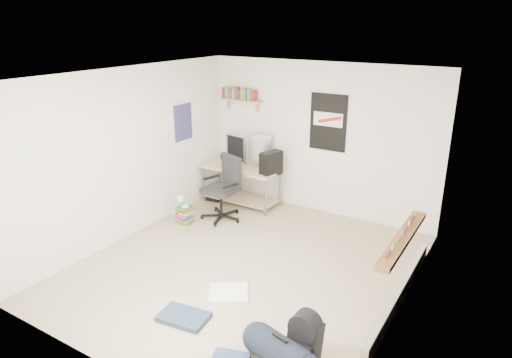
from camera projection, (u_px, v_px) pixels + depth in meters
The scene contains 25 objects.
floor at pixel (245, 266), 6.09m from camera, with size 4.00×4.50×0.01m, color gray.
ceiling at pixel (244, 75), 5.25m from camera, with size 4.00×4.50×0.01m, color white.
back_wall at pixel (319, 139), 7.48m from camera, with size 4.00×0.01×2.50m, color silver.
left_wall at pixel (130, 154), 6.66m from camera, with size 0.01×4.50×2.50m, color silver.
right_wall at pixel (408, 212), 4.68m from camera, with size 0.01×4.50×2.50m, color silver.
desk at pixel (241, 184), 8.02m from camera, with size 1.42×0.62×0.65m, color tan.
monitor_left at pixel (236, 157), 7.78m from camera, with size 0.43×0.11×0.48m, color #B4B3B8.
monitor_right at pixel (260, 156), 7.89m from camera, with size 0.40×0.10×0.44m, color #9E9EA2.
pc_tower at pixel (271, 164), 7.56m from camera, with size 0.19×0.39×0.41m, color black.
keyboard at pixel (252, 168), 7.94m from camera, with size 0.36×0.12×0.02m, color black.
speaker_left at pixel (224, 157), 8.31m from camera, with size 0.08×0.08×0.16m, color black.
speaker_right at pixel (273, 167), 7.76m from camera, with size 0.08×0.08×0.16m, color black.
office_chair at pixel (221, 191), 7.37m from camera, with size 0.69×0.69×1.06m, color black.
wall_shelf at pixel (241, 100), 7.93m from camera, with size 0.80×0.22×0.24m, color tan.
poster_back_wall at pixel (328, 122), 7.29m from camera, with size 0.62×0.03×0.92m, color black.
poster_left_wall at pixel (183, 122), 7.53m from camera, with size 0.02×0.42×0.60m, color navy.
window at pixel (412, 184), 4.88m from camera, with size 0.10×1.50×1.26m, color brown.
baseboard_heater at pixel (399, 293), 5.33m from camera, with size 0.08×2.50×0.18m, color #B7B2A8.
backpack at pixel (305, 341), 4.38m from camera, with size 0.31×0.24×0.41m, color black.
duffel_bag at pixel (280, 354), 4.30m from camera, with size 0.31×0.31×0.61m, color black.
tshirt at pixel (229, 293), 5.46m from camera, with size 0.46×0.39×0.04m, color white.
jeans_a at pixel (184, 317), 5.00m from camera, with size 0.54×0.34×0.06m, color #23354F.
book_stack at pixel (185, 216), 7.28m from camera, with size 0.44×0.36×0.30m, color brown.
desk_lamp at pixel (185, 203), 7.17m from camera, with size 0.12×0.20×0.20m, color white.
subwoofer at pixel (215, 193), 8.26m from camera, with size 0.24×0.24×0.27m, color black.
Camera 1 is at (2.92, -4.48, 3.13)m, focal length 32.00 mm.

